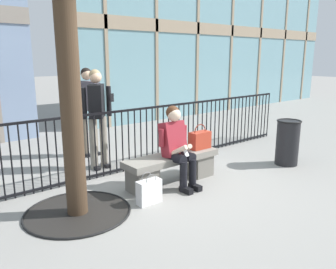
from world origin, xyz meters
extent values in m
plane|color=gray|center=(0.00, 0.00, 0.00)|extent=(60.00, 60.00, 0.00)
cube|color=gray|center=(0.00, 0.00, 0.40)|extent=(1.60, 0.44, 0.10)
cube|color=slate|center=(-0.56, 0.00, 0.17)|extent=(0.36, 0.37, 0.35)
cube|color=slate|center=(0.56, 0.00, 0.17)|extent=(0.36, 0.37, 0.35)
cylinder|color=black|center=(-0.11, -0.18, 0.47)|extent=(0.15, 0.40, 0.15)
cylinder|color=black|center=(-0.11, -0.38, 0.23)|extent=(0.11, 0.11, 0.45)
cube|color=black|center=(-0.11, -0.44, 0.04)|extent=(0.09, 0.22, 0.08)
cylinder|color=black|center=(0.07, -0.18, 0.47)|extent=(0.15, 0.40, 0.15)
cylinder|color=black|center=(0.07, -0.38, 0.23)|extent=(0.11, 0.11, 0.45)
cube|color=black|center=(0.07, -0.44, 0.04)|extent=(0.09, 0.22, 0.08)
cube|color=maroon|center=(-0.02, -0.04, 0.71)|extent=(0.36, 0.30, 0.55)
cylinder|color=maroon|center=(-0.24, -0.04, 0.76)|extent=(0.08, 0.08, 0.26)
cylinder|color=beige|center=(-0.10, -0.26, 0.59)|extent=(0.16, 0.28, 0.20)
cylinder|color=maroon|center=(0.20, -0.04, 0.76)|extent=(0.08, 0.08, 0.26)
cylinder|color=beige|center=(0.06, -0.26, 0.59)|extent=(0.16, 0.28, 0.20)
cube|color=silver|center=(-0.02, -0.32, 0.57)|extent=(0.07, 0.10, 0.13)
sphere|color=beige|center=(-0.02, -0.06, 1.08)|extent=(0.20, 0.20, 0.20)
sphere|color=#472816|center=(-0.02, -0.03, 1.11)|extent=(0.20, 0.20, 0.20)
cube|color=#B23823|center=(0.58, -0.01, 0.59)|extent=(0.36, 0.18, 0.28)
torus|color=maroon|center=(0.58, -0.01, 0.73)|extent=(0.25, 0.02, 0.25)
cube|color=white|center=(-0.73, -0.39, 0.16)|extent=(0.34, 0.15, 0.32)
torus|color=slate|center=(-0.73, -0.44, 0.34)|extent=(0.16, 0.01, 0.16)
torus|color=slate|center=(-0.73, -0.34, 0.34)|extent=(0.16, 0.01, 0.16)
cylinder|color=#6B6051|center=(-0.38, 2.19, 0.45)|extent=(0.13, 0.13, 0.90)
cube|color=black|center=(-0.38, 2.15, 0.03)|extent=(0.09, 0.22, 0.06)
cylinder|color=#6B6051|center=(-0.18, 2.19, 0.45)|extent=(0.13, 0.13, 0.90)
cube|color=black|center=(-0.18, 2.15, 0.03)|extent=(0.09, 0.22, 0.06)
cube|color=#4C4751|center=(-0.28, 2.19, 1.18)|extent=(0.41, 0.43, 0.56)
cylinder|color=#4C4751|center=(-0.51, 2.19, 1.16)|extent=(0.08, 0.08, 0.52)
cylinder|color=#4C4751|center=(-0.04, 2.19, 1.16)|extent=(0.08, 0.08, 0.52)
sphere|color=#DBAD89|center=(-0.28, 2.19, 1.58)|extent=(0.20, 0.20, 0.20)
sphere|color=black|center=(-0.28, 2.21, 1.61)|extent=(0.20, 0.20, 0.20)
cylinder|color=gray|center=(-0.62, 1.37, 0.45)|extent=(0.13, 0.13, 0.90)
cube|color=black|center=(-0.62, 1.33, 0.03)|extent=(0.09, 0.22, 0.06)
cylinder|color=gray|center=(-0.42, 1.37, 0.45)|extent=(0.13, 0.13, 0.90)
cube|color=black|center=(-0.42, 1.33, 0.03)|extent=(0.09, 0.22, 0.06)
cube|color=black|center=(-0.52, 1.37, 1.18)|extent=(0.41, 0.44, 0.56)
cylinder|color=black|center=(-0.75, 1.37, 1.16)|extent=(0.08, 0.08, 0.52)
cylinder|color=black|center=(-0.28, 1.37, 1.16)|extent=(0.08, 0.08, 0.52)
sphere|color=#DBAD89|center=(-0.52, 1.37, 1.58)|extent=(0.20, 0.20, 0.20)
sphere|color=#997F59|center=(-0.52, 1.39, 1.61)|extent=(0.20, 0.20, 0.20)
cube|color=black|center=(-0.28, 1.27, 1.23)|extent=(0.07, 0.01, 0.14)
cylinder|color=black|center=(-2.19, 0.92, 0.53)|extent=(0.02, 0.02, 1.06)
cylinder|color=black|center=(-2.07, 0.92, 0.53)|extent=(0.02, 0.02, 1.06)
cylinder|color=black|center=(-1.94, 0.92, 0.53)|extent=(0.02, 0.02, 1.06)
cylinder|color=black|center=(-1.82, 0.92, 0.53)|extent=(0.02, 0.02, 1.06)
cylinder|color=black|center=(-1.69, 0.92, 0.53)|extent=(0.02, 0.02, 1.06)
cylinder|color=black|center=(-1.57, 0.92, 0.53)|extent=(0.02, 0.02, 1.06)
cylinder|color=black|center=(-1.44, 0.92, 0.53)|extent=(0.02, 0.02, 1.06)
cylinder|color=black|center=(-1.32, 0.92, 0.53)|extent=(0.02, 0.02, 1.06)
cylinder|color=black|center=(-1.19, 0.92, 0.53)|extent=(0.02, 0.02, 1.06)
cylinder|color=black|center=(-1.06, 0.92, 0.53)|extent=(0.02, 0.02, 1.06)
cylinder|color=black|center=(-0.94, 0.92, 0.53)|extent=(0.02, 0.02, 1.06)
cylinder|color=black|center=(-0.81, 0.92, 0.53)|extent=(0.02, 0.02, 1.06)
cylinder|color=black|center=(-0.69, 0.92, 0.53)|extent=(0.02, 0.02, 1.06)
cylinder|color=black|center=(-0.56, 0.92, 0.53)|extent=(0.02, 0.02, 1.06)
cylinder|color=black|center=(-0.44, 0.92, 0.53)|extent=(0.02, 0.02, 1.06)
cylinder|color=black|center=(-0.31, 0.92, 0.53)|extent=(0.02, 0.02, 1.06)
cylinder|color=black|center=(-0.19, 0.92, 0.53)|extent=(0.02, 0.02, 1.06)
cylinder|color=black|center=(-0.06, 0.92, 0.53)|extent=(0.02, 0.02, 1.06)
cylinder|color=black|center=(0.06, 0.92, 0.53)|extent=(0.02, 0.02, 1.06)
cylinder|color=black|center=(0.19, 0.92, 0.53)|extent=(0.02, 0.02, 1.06)
cylinder|color=black|center=(0.31, 0.92, 0.53)|extent=(0.02, 0.02, 1.06)
cylinder|color=black|center=(0.44, 0.92, 0.53)|extent=(0.02, 0.02, 1.06)
cylinder|color=black|center=(0.56, 0.92, 0.53)|extent=(0.02, 0.02, 1.06)
cylinder|color=black|center=(0.69, 0.92, 0.53)|extent=(0.02, 0.02, 1.06)
cylinder|color=black|center=(0.81, 0.92, 0.53)|extent=(0.02, 0.02, 1.06)
cylinder|color=black|center=(0.94, 0.92, 0.53)|extent=(0.02, 0.02, 1.06)
cylinder|color=black|center=(1.06, 0.92, 0.53)|extent=(0.02, 0.02, 1.06)
cylinder|color=black|center=(1.19, 0.92, 0.53)|extent=(0.02, 0.02, 1.06)
cylinder|color=black|center=(1.32, 0.92, 0.53)|extent=(0.02, 0.02, 1.06)
cylinder|color=black|center=(1.44, 0.92, 0.53)|extent=(0.02, 0.02, 1.06)
cylinder|color=black|center=(1.57, 0.92, 0.53)|extent=(0.02, 0.02, 1.06)
cylinder|color=black|center=(1.69, 0.92, 0.53)|extent=(0.02, 0.02, 1.06)
cylinder|color=black|center=(1.82, 0.92, 0.53)|extent=(0.02, 0.02, 1.06)
cylinder|color=black|center=(1.94, 0.92, 0.53)|extent=(0.02, 0.02, 1.06)
cylinder|color=black|center=(2.07, 0.92, 0.53)|extent=(0.02, 0.02, 1.06)
cylinder|color=black|center=(2.19, 0.92, 0.53)|extent=(0.02, 0.02, 1.06)
cylinder|color=black|center=(2.32, 0.92, 0.53)|extent=(0.02, 0.02, 1.06)
cylinder|color=black|center=(2.44, 0.92, 0.53)|extent=(0.02, 0.02, 1.06)
cylinder|color=black|center=(2.57, 0.92, 0.53)|extent=(0.02, 0.02, 1.06)
cylinder|color=black|center=(2.69, 0.92, 0.53)|extent=(0.02, 0.02, 1.06)
cylinder|color=black|center=(2.82, 0.92, 0.53)|extent=(0.02, 0.02, 1.06)
cylinder|color=black|center=(2.94, 0.92, 0.53)|extent=(0.02, 0.02, 1.06)
cylinder|color=black|center=(3.07, 0.92, 0.53)|extent=(0.02, 0.02, 1.06)
cylinder|color=black|center=(3.19, 0.92, 0.53)|extent=(0.02, 0.02, 1.06)
cylinder|color=black|center=(3.32, 0.92, 0.53)|extent=(0.02, 0.02, 1.06)
cylinder|color=black|center=(3.44, 0.92, 0.53)|extent=(0.02, 0.02, 1.06)
cylinder|color=black|center=(3.57, 0.92, 0.53)|extent=(0.02, 0.02, 1.06)
cylinder|color=black|center=(3.70, 0.92, 0.53)|extent=(0.02, 0.02, 1.06)
cylinder|color=black|center=(3.82, 0.92, 0.53)|extent=(0.02, 0.02, 1.06)
cube|color=black|center=(0.00, 0.92, 0.05)|extent=(7.64, 0.04, 0.04)
cube|color=black|center=(0.00, 0.92, 1.04)|extent=(7.64, 0.04, 0.04)
cylinder|color=black|center=(-1.59, -0.05, 0.01)|extent=(1.30, 1.30, 0.01)
torus|color=black|center=(-1.59, -0.05, 0.01)|extent=(1.33, 1.33, 0.03)
cylinder|color=#423021|center=(-1.59, -0.05, 1.70)|extent=(0.25, 0.25, 3.40)
cylinder|color=black|center=(2.20, -0.61, 0.40)|extent=(0.40, 0.40, 0.80)
torus|color=black|center=(2.20, -0.61, 0.80)|extent=(0.43, 0.43, 0.03)
cube|color=gray|center=(6.40, 4.34, 2.80)|extent=(11.71, 0.04, 0.36)
camera|label=1|loc=(-3.20, -3.80, 1.92)|focal=36.17mm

